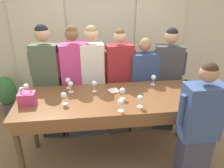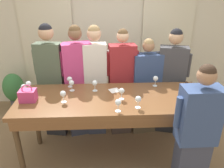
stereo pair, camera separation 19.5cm
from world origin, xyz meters
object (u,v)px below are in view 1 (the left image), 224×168
wine_glass_center_right (22,90)px  wine_glass_back_mid (94,84)px  handbag (27,98)px  wine_glass_center_left (64,96)px  wine_glass_front_mid (26,87)px  tasting_bar (113,105)px  guest_pink_top (75,84)px  guest_striped_shirt (119,83)px  wine_glass_front_right (140,98)px  wine_glass_front_left (154,78)px  guest_navy_coat (143,87)px  guest_cream_sweater (93,80)px  guest_olive_jacket (48,82)px  host_pouring (197,132)px  wine_glass_back_left (68,81)px  wine_glass_center_mid (122,91)px  wine_bottle (184,94)px  wine_glass_back_right (70,84)px  potted_plant (6,93)px  wine_glass_near_host (121,102)px  guest_beige_cap (167,80)px

wine_glass_center_right → wine_glass_back_mid: size_ratio=1.00×
handbag → wine_glass_back_mid: size_ratio=1.45×
wine_glass_center_right → wine_glass_back_mid: 0.94m
wine_glass_center_left → wine_glass_front_mid: bearing=147.9°
tasting_bar → wine_glass_center_right: 1.19m
tasting_bar → handbag: bearing=-179.0°
guest_pink_top → guest_striped_shirt: guest_pink_top is taller
handbag → wine_glass_front_right: 1.38m
wine_glass_front_left → guest_navy_coat: size_ratio=0.09×
guest_pink_top → guest_cream_sweater: guest_pink_top is taller
wine_glass_front_mid → wine_glass_back_mid: (0.90, -0.02, -0.00)m
guest_olive_jacket → guest_pink_top: guest_olive_jacket is taller
wine_glass_center_left → host_pouring: size_ratio=0.09×
wine_glass_front_right → host_pouring: size_ratio=0.09×
wine_glass_back_left → wine_glass_center_mid: bearing=-30.5°
wine_glass_front_right → wine_bottle: bearing=5.4°
wine_glass_front_left → guest_striped_shirt: 0.60m
wine_glass_front_mid → guest_navy_coat: bearing=14.1°
wine_glass_center_right → host_pouring: (2.04, -0.77, -0.27)m
wine_bottle → wine_glass_front_left: size_ratio=1.98×
handbag → guest_pink_top: 0.90m
wine_glass_front_left → wine_glass_back_mid: 0.88m
wine_glass_back_right → wine_bottle: bearing=-17.9°
potted_plant → wine_glass_center_mid: bearing=-37.1°
handbag → wine_glass_back_right: size_ratio=1.45×
handbag → wine_glass_near_host: size_ratio=1.45×
wine_bottle → wine_glass_back_right: (-1.41, 0.46, -0.00)m
wine_glass_front_right → wine_glass_front_mid: bearing=160.5°
wine_glass_near_host → guest_navy_coat: guest_navy_coat is taller
tasting_bar → guest_olive_jacket: 1.15m
wine_glass_back_left → guest_beige_cap: (1.57, 0.29, -0.20)m
guest_pink_top → guest_striped_shirt: size_ratio=1.03×
wine_glass_front_left → wine_glass_back_left: (-1.23, 0.03, 0.00)m
host_pouring → potted_plant: size_ratio=2.10×
wine_glass_back_left → host_pouring: (1.47, -1.01, -0.27)m
wine_glass_front_right → handbag: bearing=170.1°
wine_glass_center_left → wine_glass_center_mid: same height
tasting_bar → potted_plant: size_ratio=3.09×
wine_glass_back_right → guest_beige_cap: 1.60m
guest_olive_jacket → guest_cream_sweater: (0.69, -0.00, -0.01)m
wine_glass_front_left → wine_glass_center_left: bearing=-161.3°
wine_glass_front_right → wine_glass_near_host: size_ratio=1.00×
guest_beige_cap → potted_plant: size_ratio=2.22×
wine_glass_back_mid → guest_pink_top: (-0.28, 0.45, -0.18)m
wine_glass_front_right → host_pouring: (0.58, -0.37, -0.27)m
guest_olive_jacket → guest_cream_sweater: size_ratio=1.01×
handbag → wine_glass_front_right: (1.36, -0.24, 0.03)m
wine_glass_front_mid → wine_glass_back_left: (0.54, 0.14, 0.00)m
guest_striped_shirt → guest_beige_cap: 0.80m
wine_glass_back_mid → wine_glass_center_mid: bearing=-37.2°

